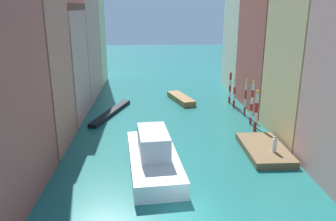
{
  "coord_description": "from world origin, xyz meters",
  "views": [
    {
      "loc": [
        -2.23,
        -18.32,
        12.84
      ],
      "look_at": [
        -0.34,
        18.24,
        1.5
      ],
      "focal_mm": 35.89,
      "sensor_mm": 36.0,
      "label": 1
    }
  ],
  "objects": [
    {
      "name": "mooring_pole_2",
      "position": [
        9.24,
        20.62,
        2.29
      ],
      "size": [
        0.27,
        0.27,
        4.49
      ],
      "color": "red",
      "rests_on": "ground"
    },
    {
      "name": "building_left_4",
      "position": [
        -13.74,
        39.97,
        9.33
      ],
      "size": [
        7.15,
        7.23,
        18.63
      ],
      "color": "beige",
      "rests_on": "ground"
    },
    {
      "name": "mooring_pole_1",
      "position": [
        9.06,
        17.37,
        2.58
      ],
      "size": [
        0.31,
        0.31,
        5.06
      ],
      "color": "red",
      "rests_on": "ground"
    },
    {
      "name": "building_right_1",
      "position": [
        13.74,
        13.35,
        7.49
      ],
      "size": [
        7.15,
        9.62,
        14.95
      ],
      "color": "#DBB77A",
      "rests_on": "ground"
    },
    {
      "name": "vaporetto_white",
      "position": [
        -2.12,
        6.94,
        1.11
      ],
      "size": [
        4.89,
        10.91,
        3.3
      ],
      "color": "white",
      "rests_on": "ground"
    },
    {
      "name": "building_right_2",
      "position": [
        13.74,
        24.07,
        8.22
      ],
      "size": [
        7.15,
        11.53,
        16.42
      ],
      "color": "#B25147",
      "rests_on": "ground"
    },
    {
      "name": "mooring_pole_4",
      "position": [
        8.67,
        26.38,
        2.25
      ],
      "size": [
        0.34,
        0.34,
        4.41
      ],
      "color": "red",
      "rests_on": "ground"
    },
    {
      "name": "building_left_3",
      "position": [
        -13.74,
        30.65,
        8.68
      ],
      "size": [
        7.15,
        10.82,
        17.33
      ],
      "color": "tan",
      "rests_on": "ground"
    },
    {
      "name": "mooring_pole_3",
      "position": [
        8.73,
        24.07,
        2.02
      ],
      "size": [
        0.3,
        0.3,
        3.94
      ],
      "color": "red",
      "rests_on": "ground"
    },
    {
      "name": "building_left_1",
      "position": [
        -13.74,
        12.27,
        11.11
      ],
      "size": [
        7.15,
        7.57,
        22.19
      ],
      "color": "#C6705B",
      "rests_on": "ground"
    },
    {
      "name": "gondola_black",
      "position": [
        -7.24,
        21.81,
        0.25
      ],
      "size": [
        4.11,
        10.41,
        0.5
      ],
      "color": "black",
      "rests_on": "ground"
    },
    {
      "name": "mooring_pole_0",
      "position": [
        8.88,
        15.14,
        2.33
      ],
      "size": [
        0.37,
        0.37,
        4.55
      ],
      "color": "red",
      "rests_on": "ground"
    },
    {
      "name": "ground_plane",
      "position": [
        0.0,
        24.5,
        0.0
      ],
      "size": [
        154.0,
        154.0,
        0.0
      ],
      "primitive_type": "plane",
      "color": "#1E6B66"
    },
    {
      "name": "waterfront_dock",
      "position": [
        8.11,
        9.61,
        0.3
      ],
      "size": [
        3.65,
        7.04,
        0.61
      ],
      "color": "brown",
      "rests_on": "ground"
    },
    {
      "name": "person_on_dock",
      "position": [
        8.55,
        8.38,
        1.28
      ],
      "size": [
        0.36,
        0.36,
        1.46
      ],
      "color": "white",
      "rests_on": "waterfront_dock"
    },
    {
      "name": "building_right_3",
      "position": [
        13.74,
        34.79,
        9.47
      ],
      "size": [
        7.15,
        9.96,
        18.91
      ],
      "color": "beige",
      "rests_on": "ground"
    },
    {
      "name": "motorboat_0",
      "position": [
        1.97,
        27.57,
        0.37
      ],
      "size": [
        3.65,
        6.92,
        0.74
      ],
      "color": "olive",
      "rests_on": "ground"
    },
    {
      "name": "building_left_2",
      "position": [
        -13.74,
        20.81,
        6.62
      ],
      "size": [
        7.15,
        8.66,
        13.21
      ],
      "color": "tan",
      "rests_on": "ground"
    }
  ]
}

